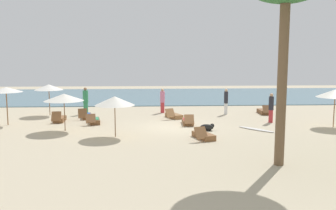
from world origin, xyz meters
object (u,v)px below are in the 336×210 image
lounger_1 (94,121)px  lounger_6 (174,116)px  lounger_5 (59,119)px  person_0 (86,101)px  umbrella_2 (6,90)px  lounger_2 (203,136)px  person_3 (271,108)px  umbrella_0 (335,93)px  umbrella_4 (64,97)px  lounger_3 (264,111)px  surfboard (256,129)px  person_2 (162,101)px  person_1 (226,101)px  lounger_4 (188,122)px  umbrella_3 (49,87)px  lounger_0 (86,116)px  dog (208,127)px  umbrella_1 (115,101)px

lounger_1 → lounger_6: 5.29m
lounger_5 → person_0: 3.31m
umbrella_2 → lounger_1: 5.49m
lounger_2 → person_3: (4.88, 4.30, 0.77)m
umbrella_0 → umbrella_4: bearing=-178.9°
lounger_3 → surfboard: (-2.23, -5.66, -0.13)m
umbrella_4 → person_2: (5.64, 6.24, -0.97)m
lounger_3 → person_1: 2.90m
umbrella_2 → lounger_3: size_ratio=1.33×
lounger_4 → surfboard: bearing=-26.9°
lounger_2 → lounger_3: lounger_2 is taller
umbrella_3 → lounger_5: (1.28, -2.58, -1.80)m
umbrella_4 → person_2: umbrella_4 is taller
lounger_0 → dog: lounger_0 is taller
umbrella_4 → person_1: bearing=27.3°
lounger_0 → surfboard: (10.18, -4.35, -0.14)m
lounger_2 → surfboard: lounger_2 is taller
lounger_2 → surfboard: 3.91m
lounger_5 → dog: lounger_5 is taller
umbrella_1 → umbrella_2: bearing=151.8°
lounger_2 → lounger_1: bearing=143.1°
person_1 → lounger_6: bearing=-160.5°
lounger_1 → person_3: person_3 is taller
umbrella_2 → person_1: bearing=13.1°
umbrella_1 → umbrella_2: 7.68m
lounger_2 → person_1: 8.13m
umbrella_0 → lounger_6: bearing=158.6°
umbrella_4 → person_3: umbrella_4 is taller
lounger_0 → lounger_4: lounger_0 is taller
lounger_2 → lounger_6: (-1.06, 6.26, 0.00)m
lounger_5 → surfboard: (11.68, -3.26, -0.14)m
lounger_3 → lounger_6: size_ratio=0.97×
lounger_2 → lounger_3: size_ratio=1.03×
umbrella_4 → lounger_1: bearing=59.4°
lounger_0 → lounger_1: 2.03m
lounger_6 → person_2: 2.57m
person_2 → lounger_4: bearing=-73.9°
person_2 → lounger_0: bearing=-156.8°
lounger_4 → person_3: (5.24, 0.36, 0.77)m
lounger_5 → person_3: person_3 is taller
person_1 → person_2: 4.59m
umbrella_4 → person_3: (12.24, 1.92, -0.92)m
lounger_2 → lounger_3: (5.55, 7.74, -0.00)m
umbrella_0 → umbrella_1: bearing=-171.1°
umbrella_2 → lounger_1: (5.13, 0.19, -1.95)m
lounger_2 → lounger_5: 9.93m
person_3 → dog: size_ratio=2.19×
lounger_4 → person_1: (3.11, 3.67, 0.78)m
lounger_3 → lounger_1: bearing=-164.7°
lounger_0 → lounger_2: size_ratio=0.97×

